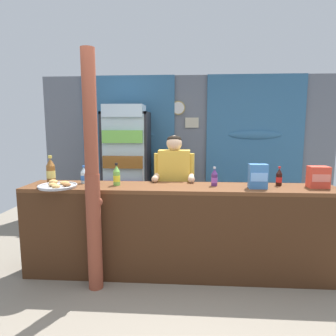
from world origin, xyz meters
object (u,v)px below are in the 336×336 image
Objects in this scene: shopkeeper at (174,182)px; soda_bottle_lime_soda at (117,176)px; timber_post at (92,179)px; bottle_shelf_rack at (173,185)px; drink_fridge at (126,159)px; snack_box_crackers at (318,177)px; snack_box_biscuit at (258,176)px; soda_bottle_grape_soda at (214,178)px; stall_counter at (179,224)px; pastry_tray at (58,185)px; soda_bottle_iced_tea at (51,171)px; plastic_lawn_chair at (242,206)px; soda_bottle_water at (84,176)px; soda_bottle_cola at (279,177)px.

shopkeeper is 0.77m from soda_bottle_lime_soda.
timber_post is 2.45m from bottle_shelf_rack.
bottle_shelf_rack is (0.67, 2.30, -0.51)m from timber_post.
drink_fridge is 0.92m from bottle_shelf_rack.
snack_box_crackers is (1.54, -0.44, 0.15)m from shopkeeper.
drink_fridge is 1.76m from soda_bottle_lime_soda.
timber_post reaches higher than snack_box_biscuit.
shopkeeper is 7.37× the size of soda_bottle_grape_soda.
snack_box_biscuit is at bearing 3.59° from stall_counter.
bottle_shelf_rack is at bearing 61.80° from pastry_tray.
plastic_lawn_chair is at bearing 22.38° from soda_bottle_iced_tea.
soda_bottle_lime_soda is 0.96× the size of snack_box_biscuit.
soda_bottle_grape_soda reaches higher than stall_counter.
stall_counter is 1.48m from plastic_lawn_chair.
soda_bottle_lime_soda is 0.41m from soda_bottle_water.
timber_post is 0.53m from soda_bottle_water.
soda_bottle_iced_tea is at bearing 143.80° from timber_post.
stall_counter is 13.70× the size of soda_bottle_lime_soda.
soda_bottle_water is (-0.92, -1.84, 0.46)m from bottle_shelf_rack.
stall_counter is 2.14m from drink_fridge.
timber_post is 1.96× the size of bottle_shelf_rack.
bottle_shelf_rack is at bearing 124.51° from soda_bottle_cola.
drink_fridge is 8.06× the size of soda_bottle_lime_soda.
stall_counter is 1.70× the size of drink_fridge.
soda_bottle_iced_tea reaches higher than soda_bottle_lime_soda.
timber_post is at bearing -112.30° from soda_bottle_lime_soda.
pastry_tray is (-1.67, -0.19, -0.07)m from soda_bottle_grape_soda.
soda_bottle_cola is (2.18, 0.01, 0.00)m from soda_bottle_water.
stall_counter is 2.05m from bottle_shelf_rack.
snack_box_biscuit reaches higher than pastry_tray.
shopkeeper is at bearing 36.60° from soda_bottle_lime_soda.
soda_bottle_iced_tea is 1.23× the size of snack_box_biscuit.
soda_bottle_lime_soda reaches higher than bottle_shelf_rack.
bottle_shelf_rack is 5.33× the size of snack_box_crackers.
stall_counter is at bearing -168.61° from soda_bottle_cola.
soda_bottle_iced_tea reaches higher than bottle_shelf_rack.
bottle_shelf_rack is 0.79× the size of shopkeeper.
timber_post is at bearing -61.59° from soda_bottle_water.
drink_fridge reaches higher than soda_bottle_grape_soda.
timber_post is 1.54× the size of shopkeeper.
timber_post reaches higher than shopkeeper.
pastry_tray is at bearing -153.30° from shopkeeper.
drink_fridge is 4.92× the size of pastry_tray.
stall_counter is at bearing -126.69° from plastic_lawn_chair.
drink_fridge is 2.16m from soda_bottle_grape_soda.
bottle_shelf_rack is 1.40× the size of plastic_lawn_chair.
stall_counter is at bearing -8.29° from soda_bottle_iced_tea.
plastic_lawn_chair is 4.10× the size of soda_bottle_cola.
drink_fridge is 1.64× the size of bottle_shelf_rack.
soda_bottle_lime_soda is 1.09× the size of snack_box_crackers.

